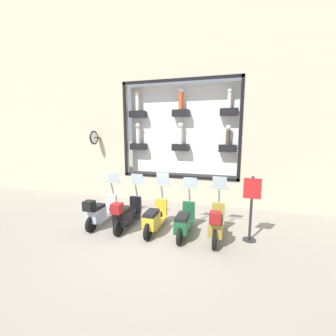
% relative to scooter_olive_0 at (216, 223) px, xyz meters
% --- Properties ---
extents(ground_plane, '(120.00, 120.00, 0.00)m').
position_rel_scooter_olive_0_xyz_m(ground_plane, '(-0.40, 1.80, -0.48)').
color(ground_plane, gray).
extents(building_facade, '(1.22, 36.00, 10.04)m').
position_rel_scooter_olive_0_xyz_m(building_facade, '(3.20, 1.80, 4.63)').
color(building_facade, beige).
rests_on(building_facade, ground_plane).
extents(scooter_olive_0, '(1.81, 0.60, 1.62)m').
position_rel_scooter_olive_0_xyz_m(scooter_olive_0, '(0.00, 0.00, 0.00)').
color(scooter_olive_0, black).
rests_on(scooter_olive_0, ground_plane).
extents(scooter_green_1, '(1.79, 0.61, 1.54)m').
position_rel_scooter_olive_0_xyz_m(scooter_green_1, '(0.05, 0.90, -0.07)').
color(scooter_green_1, black).
rests_on(scooter_green_1, ground_plane).
extents(scooter_yellow_2, '(1.80, 0.61, 1.66)m').
position_rel_scooter_olive_0_xyz_m(scooter_yellow_2, '(0.06, 1.80, -0.05)').
color(scooter_yellow_2, black).
rests_on(scooter_yellow_2, ground_plane).
extents(scooter_black_3, '(1.80, 0.60, 1.56)m').
position_rel_scooter_olive_0_xyz_m(scooter_black_3, '(-0.01, 2.71, -0.02)').
color(scooter_black_3, black).
rests_on(scooter_black_3, ground_plane).
extents(scooter_silver_4, '(1.80, 0.60, 1.57)m').
position_rel_scooter_olive_0_xyz_m(scooter_silver_4, '(-0.01, 3.61, -0.02)').
color(scooter_silver_4, black).
rests_on(scooter_silver_4, ground_plane).
extents(shop_sign_post, '(0.36, 0.45, 1.79)m').
position_rel_scooter_olive_0_xyz_m(shop_sign_post, '(0.25, -0.88, 0.49)').
color(shop_sign_post, '#232326').
rests_on(shop_sign_post, ground_plane).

